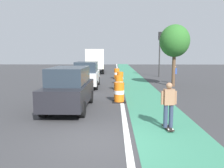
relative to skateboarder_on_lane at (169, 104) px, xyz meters
name	(u,v)px	position (x,y,z in m)	size (l,w,h in m)	color
ground_plane	(98,142)	(-2.40, -1.19, -0.91)	(100.00, 100.00, 0.00)	#38383A
bike_lane_strip	(138,86)	(0.00, 10.81, -0.91)	(2.50, 80.00, 0.01)	#387F60
lane_divider_stripe	(120,86)	(-1.50, 10.81, -0.91)	(0.20, 80.00, 0.01)	silver
skateboarder_on_lane	(169,104)	(0.00, 0.00, 0.00)	(0.57, 0.82, 1.69)	black
parked_suv_nearest	(69,88)	(-4.10, 2.97, 0.12)	(1.98, 4.63, 2.04)	black
parked_suv_second	(87,74)	(-4.16, 10.38, 0.12)	(1.99, 4.63, 2.04)	silver
traffic_barrel_front	(119,93)	(-1.67, 4.63, -0.38)	(0.73, 0.73, 1.09)	orange
traffic_barrel_mid	(119,83)	(-1.60, 8.74, -0.38)	(0.73, 0.73, 1.09)	orange
traffic_barrel_back	(120,78)	(-1.45, 12.16, -0.38)	(0.73, 0.73, 1.09)	orange
traffic_barrel_far	(117,74)	(-1.71, 16.53, -0.38)	(0.73, 0.73, 1.09)	orange
delivery_truck_down_block	(96,60)	(-4.62, 24.42, 0.94)	(2.65, 7.70, 3.23)	silver
traffic_light_corner	(160,46)	(3.20, 18.65, 2.59)	(0.41, 0.32, 5.10)	#2D2D2D
pedestrian_crossing	(175,74)	(3.46, 12.71, -0.05)	(0.34, 0.20, 1.61)	#33333D
street_tree_sidewalk	(175,41)	(2.91, 10.93, 2.76)	(2.40, 2.40, 5.00)	brown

